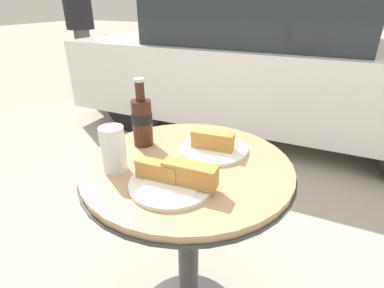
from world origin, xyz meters
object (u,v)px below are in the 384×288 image
Objects in this scene: lunch_plate_far at (175,178)px; pedestrian at (79,17)px; bistro_table at (188,219)px; lunch_plate_near at (213,146)px; parked_car at (274,63)px; drinking_glass at (114,151)px; cola_bottle_left at (142,120)px.

pedestrian reaches higher than lunch_plate_far.
lunch_plate_far is (0.02, -0.13, 0.25)m from bistro_table.
lunch_plate_near is 3.77m from pedestrian.
parked_car is at bearing 95.64° from lunch_plate_near.
drinking_glass is 0.57× the size of lunch_plate_far.
bistro_table is at bearing -15.64° from cola_bottle_left.
lunch_plate_far is (0.20, -0.00, -0.04)m from drinking_glass.
cola_bottle_left is at bearing -43.52° from pedestrian.
parked_car is 2.19× the size of pedestrian.
parked_car reaches higher than drinking_glass.
pedestrian is at bearing 175.99° from parked_car.
parked_car is at bearing 90.19° from drinking_glass.
lunch_plate_near is (0.21, 0.24, -0.04)m from drinking_glass.
pedestrian is (-2.63, 2.50, 0.14)m from cola_bottle_left.
lunch_plate_far is at bearing -0.10° from drinking_glass.
cola_bottle_left is at bearing -90.33° from parked_car.
cola_bottle_left is 1.68× the size of drinking_glass.
lunch_plate_near is 0.24m from lunch_plate_far.
lunch_plate_far is 0.14× the size of pedestrian.
lunch_plate_far reaches higher than lunch_plate_near.
bistro_table is 3.83m from pedestrian.
parked_car is (-0.01, 2.50, -0.18)m from drinking_glass.
drinking_glass is at bearing -89.81° from parked_car.
drinking_glass is (0.02, -0.18, -0.03)m from cola_bottle_left.
bistro_table is 3.18× the size of lunch_plate_far.
parked_car reaches higher than lunch_plate_far.
lunch_plate_near is (0.04, 0.11, 0.24)m from bistro_table.
pedestrian reaches higher than parked_car.
parked_car reaches higher than lunch_plate_near.
drinking_glass is 0.08× the size of pedestrian.
drinking_glass is 2.50m from parked_car.
cola_bottle_left is 0.06× the size of parked_car.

